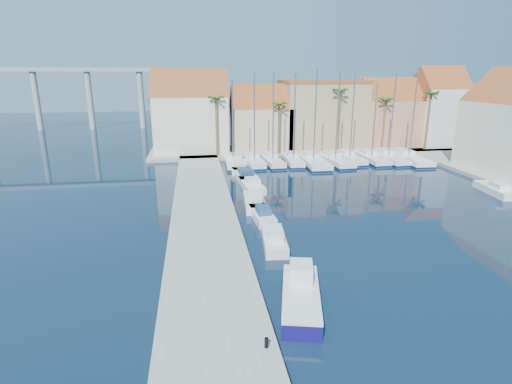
% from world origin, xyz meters
% --- Properties ---
extents(ground, '(260.00, 260.00, 0.00)m').
position_xyz_m(ground, '(0.00, 0.00, 0.00)').
color(ground, black).
rests_on(ground, ground).
extents(quay_west, '(6.00, 77.00, 0.50)m').
position_xyz_m(quay_west, '(-9.00, 13.50, 0.25)').
color(quay_west, gray).
rests_on(quay_west, ground).
extents(shore_north, '(54.00, 16.00, 0.50)m').
position_xyz_m(shore_north, '(10.00, 48.00, 0.25)').
color(shore_north, gray).
rests_on(shore_north, ground).
extents(bollard, '(0.20, 0.20, 0.51)m').
position_xyz_m(bollard, '(-6.60, -5.37, 0.76)').
color(bollard, black).
rests_on(bollard, quay_west).
extents(fishing_boat, '(3.54, 6.60, 2.20)m').
position_xyz_m(fishing_boat, '(-3.85, -1.41, 0.73)').
color(fishing_boat, '#130F5B').
rests_on(fishing_boat, ground).
extents(motorboat_west_0, '(2.27, 5.55, 1.40)m').
position_xyz_m(motorboat_west_0, '(-3.68, 7.26, 0.51)').
color(motorboat_west_0, white).
rests_on(motorboat_west_0, ground).
extents(motorboat_west_1, '(1.95, 5.27, 1.40)m').
position_xyz_m(motorboat_west_1, '(-3.63, 13.17, 0.51)').
color(motorboat_west_1, white).
rests_on(motorboat_west_1, ground).
extents(motorboat_west_2, '(2.40, 6.21, 1.40)m').
position_xyz_m(motorboat_west_2, '(-3.76, 17.21, 0.51)').
color(motorboat_west_2, white).
rests_on(motorboat_west_2, ground).
extents(motorboat_west_3, '(2.58, 6.64, 1.40)m').
position_xyz_m(motorboat_west_3, '(-3.12, 23.63, 0.51)').
color(motorboat_west_3, white).
rests_on(motorboat_west_3, ground).
extents(motorboat_west_4, '(2.85, 7.59, 1.40)m').
position_xyz_m(motorboat_west_4, '(-3.30, 28.63, 0.51)').
color(motorboat_west_4, white).
rests_on(motorboat_west_4, ground).
extents(motorboat_west_5, '(2.89, 7.54, 1.40)m').
position_xyz_m(motorboat_west_5, '(-3.35, 33.61, 0.51)').
color(motorboat_west_5, white).
rests_on(motorboat_west_5, ground).
extents(motorboat_west_6, '(2.89, 7.60, 1.40)m').
position_xyz_m(motorboat_west_6, '(-3.72, 37.46, 0.51)').
color(motorboat_west_6, white).
rests_on(motorboat_west_6, ground).
extents(motorboat_east_1, '(2.55, 6.11, 1.40)m').
position_xyz_m(motorboat_east_1, '(23.99, 17.36, 0.51)').
color(motorboat_east_1, white).
rests_on(motorboat_east_1, ground).
extents(sailboat_0, '(2.51, 8.49, 12.23)m').
position_xyz_m(sailboat_0, '(-4.04, 36.26, 0.61)').
color(sailboat_0, white).
rests_on(sailboat_0, ground).
extents(sailboat_1, '(2.41, 8.71, 13.26)m').
position_xyz_m(sailboat_1, '(-0.89, 36.47, 0.62)').
color(sailboat_1, white).
rests_on(sailboat_1, ground).
extents(sailboat_2, '(2.68, 8.71, 13.49)m').
position_xyz_m(sailboat_2, '(1.82, 36.44, 0.63)').
color(sailboat_2, white).
rests_on(sailboat_2, ground).
extents(sailboat_3, '(2.73, 8.55, 13.09)m').
position_xyz_m(sailboat_3, '(5.01, 36.32, 0.63)').
color(sailboat_3, white).
rests_on(sailboat_3, ground).
extents(sailboat_4, '(3.48, 11.68, 13.60)m').
position_xyz_m(sailboat_4, '(7.84, 35.54, 0.58)').
color(sailboat_4, white).
rests_on(sailboat_4, ground).
extents(sailboat_5, '(3.46, 10.25, 13.47)m').
position_xyz_m(sailboat_5, '(11.21, 35.58, 0.60)').
color(sailboat_5, white).
rests_on(sailboat_5, ground).
extents(sailboat_6, '(2.77, 9.17, 12.91)m').
position_xyz_m(sailboat_6, '(13.94, 36.62, 0.61)').
color(sailboat_6, white).
rests_on(sailboat_6, ground).
extents(sailboat_7, '(2.62, 9.71, 11.79)m').
position_xyz_m(sailboat_7, '(17.30, 36.20, 0.58)').
color(sailboat_7, white).
rests_on(sailboat_7, ground).
extents(sailboat_8, '(3.26, 10.42, 13.37)m').
position_xyz_m(sailboat_8, '(20.07, 36.18, 0.59)').
color(sailboat_8, white).
rests_on(sailboat_8, ground).
extents(sailboat_9, '(3.46, 11.79, 13.56)m').
position_xyz_m(sailboat_9, '(23.04, 35.46, 0.57)').
color(sailboat_9, white).
rests_on(sailboat_9, ground).
extents(building_0, '(12.30, 9.00, 13.50)m').
position_xyz_m(building_0, '(-10.00, 47.00, 6.52)').
color(building_0, beige).
rests_on(building_0, shore_north).
extents(building_1, '(10.30, 8.00, 11.00)m').
position_xyz_m(building_1, '(2.00, 47.00, 5.30)').
color(building_1, '#CBB18F').
rests_on(building_1, shore_north).
extents(building_2, '(14.20, 10.20, 11.50)m').
position_xyz_m(building_2, '(13.00, 48.00, 6.26)').
color(building_2, tan).
rests_on(building_2, shore_north).
extents(building_3, '(10.30, 8.00, 12.00)m').
position_xyz_m(building_3, '(25.00, 47.00, 5.86)').
color(building_3, tan).
rests_on(building_3, shore_north).
extents(building_4, '(8.30, 8.00, 14.00)m').
position_xyz_m(building_4, '(34.00, 46.00, 6.97)').
color(building_4, silver).
rests_on(building_4, shore_north).
extents(palm_0, '(2.60, 2.60, 10.15)m').
position_xyz_m(palm_0, '(-6.00, 42.00, 9.08)').
color(palm_0, brown).
rests_on(palm_0, shore_north).
extents(palm_1, '(2.60, 2.60, 9.15)m').
position_xyz_m(palm_1, '(4.00, 42.00, 8.14)').
color(palm_1, brown).
rests_on(palm_1, shore_north).
extents(palm_2, '(2.60, 2.60, 11.15)m').
position_xyz_m(palm_2, '(14.00, 42.00, 10.02)').
color(palm_2, brown).
rests_on(palm_2, shore_north).
extents(palm_3, '(2.60, 2.60, 9.65)m').
position_xyz_m(palm_3, '(22.00, 42.00, 8.61)').
color(palm_3, brown).
rests_on(palm_3, shore_north).
extents(palm_4, '(2.60, 2.60, 10.65)m').
position_xyz_m(palm_4, '(30.00, 42.00, 9.55)').
color(palm_4, brown).
rests_on(palm_4, shore_north).
extents(viaduct, '(48.00, 2.20, 14.45)m').
position_xyz_m(viaduct, '(-39.07, 82.00, 10.25)').
color(viaduct, '#9E9E99').
rests_on(viaduct, ground).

